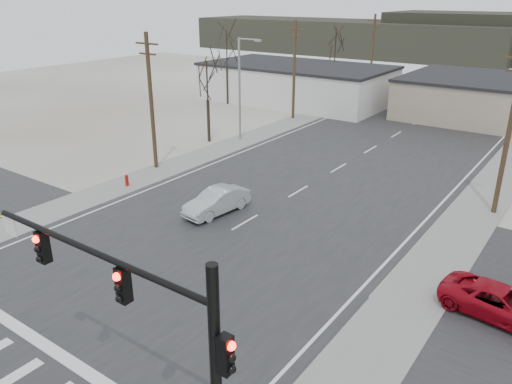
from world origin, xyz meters
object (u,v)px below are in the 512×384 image
at_px(sedan_crossing, 217,201).
at_px(car_parked_red, 500,303).
at_px(car_far_a, 478,111).
at_px(traffic_signal_mast, 156,331).
at_px(car_far_b, 453,89).
at_px(fire_hydrant, 127,180).

bearing_deg(sedan_crossing, car_parked_red, 2.29).
distance_m(car_far_a, car_parked_red, 37.83).
relative_size(traffic_signal_mast, sedan_crossing, 2.00).
height_order(traffic_signal_mast, sedan_crossing, traffic_signal_mast).
xyz_separation_m(sedan_crossing, car_parked_red, (16.19, -1.35, -0.09)).
relative_size(traffic_signal_mast, car_far_b, 1.97).
bearing_deg(sedan_crossing, fire_hydrant, -171.97).
bearing_deg(car_parked_red, sedan_crossing, 92.30).
distance_m(traffic_signal_mast, fire_hydrant, 23.39).
bearing_deg(car_far_a, sedan_crossing, 59.84).
xyz_separation_m(traffic_signal_mast, car_far_b, (-9.08, 61.38, -3.85)).
height_order(fire_hydrant, car_far_a, car_far_a).
bearing_deg(traffic_signal_mast, car_far_b, 98.41).
height_order(sedan_crossing, car_far_a, car_far_a).
distance_m(sedan_crossing, car_far_a, 35.94).
height_order(traffic_signal_mast, car_far_b, traffic_signal_mast).
bearing_deg(sedan_crossing, car_far_b, 95.80).
bearing_deg(fire_hydrant, car_parked_red, -2.89).
bearing_deg(car_parked_red, traffic_signal_mast, 162.01).
distance_m(fire_hydrant, car_far_a, 38.38).
height_order(car_far_a, car_far_b, car_far_b).
height_order(sedan_crossing, car_far_b, car_far_b).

